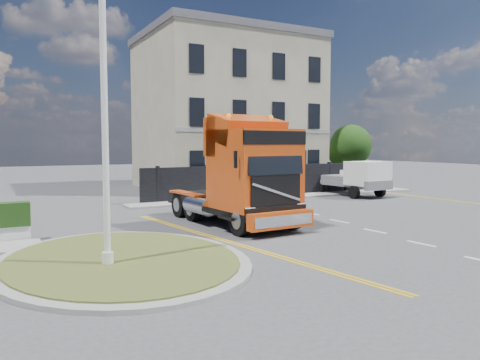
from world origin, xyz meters
TOP-DOWN VIEW (x-y plane):
  - ground at (0.00, 0.00)m, footprint 120.00×120.00m
  - traffic_island at (-7.00, -3.00)m, footprint 6.80×6.80m
  - hoarding_fence at (6.55, 9.00)m, footprint 18.80×0.25m
  - georgian_building at (6.00, 16.50)m, footprint 12.30×10.30m
  - tree at (14.38, 12.10)m, footprint 3.20×3.20m
  - pavement_far at (6.00, 8.10)m, footprint 20.00×1.60m
  - truck at (-1.21, 0.45)m, footprint 3.15×7.41m
  - flatbed_pickup at (10.29, 6.33)m, footprint 2.43×5.48m
  - lamppost_island at (-7.50, -3.50)m, footprint 0.24×0.47m

SIDE VIEW (x-z plane):
  - ground at x=0.00m, z-range 0.00..0.00m
  - pavement_far at x=6.00m, z-range 0.00..0.12m
  - traffic_island at x=-7.00m, z-range 0.00..0.16m
  - hoarding_fence at x=6.55m, z-range 0.00..2.00m
  - flatbed_pickup at x=10.29m, z-range 0.09..2.32m
  - truck at x=-1.21m, z-range -0.23..4.12m
  - tree at x=14.38m, z-range 0.65..5.45m
  - lamppost_island at x=-7.50m, z-range 0.16..7.79m
  - georgian_building at x=6.00m, z-range -0.63..12.17m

